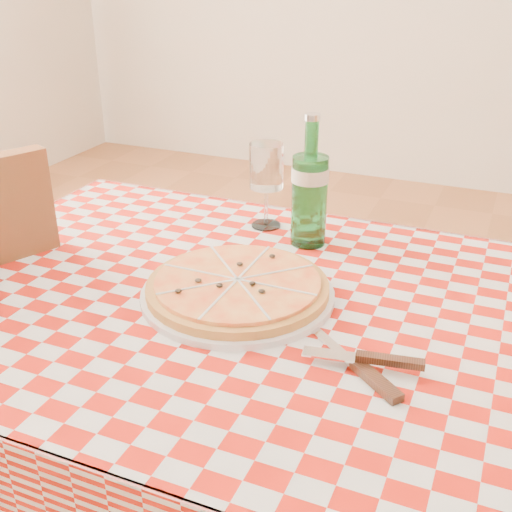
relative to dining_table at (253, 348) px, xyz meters
The scene contains 6 objects.
dining_table is the anchor object (origin of this frame).
tablecloth 0.09m from the dining_table, ahead, with size 1.30×0.90×0.01m, color #A21409.
pizza_plate 0.13m from the dining_table, behind, with size 0.35×0.35×0.05m, color #B87C3D, non-canonical shape.
water_bottle 0.37m from the dining_table, 88.40° to the left, with size 0.08×0.08×0.28m, color #1B6D2B, non-canonical shape.
wine_glass 0.40m from the dining_table, 108.37° to the left, with size 0.07×0.07×0.19m, color white, non-canonical shape.
cutlery 0.27m from the dining_table, 28.91° to the right, with size 0.26×0.21×0.03m, color silver, non-canonical shape.
Camera 1 is at (0.39, -0.91, 1.33)m, focal length 45.00 mm.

